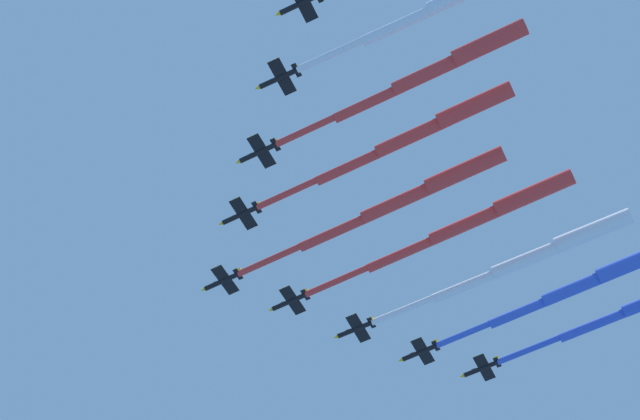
% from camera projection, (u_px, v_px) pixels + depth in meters
% --- Properties ---
extents(jet_lead, '(73.12, 8.30, 4.09)m').
position_uv_depth(jet_lead, '(402.00, 200.00, 208.50)').
color(jet_lead, black).
extents(jet_port_inner, '(69.09, 8.36, 3.97)m').
position_uv_depth(jet_port_inner, '(414.00, 135.00, 204.22)').
color(jet_port_inner, black).
extents(jet_starboard_inner, '(73.68, 8.32, 4.04)m').
position_uv_depth(jet_starboard_inner, '(471.00, 222.00, 212.24)').
color(jet_starboard_inner, black).
extents(jet_port_mid, '(65.31, 8.31, 4.10)m').
position_uv_depth(jet_port_mid, '(429.00, 72.00, 196.19)').
color(jet_port_mid, black).
extents(jet_starboard_mid, '(70.88, 8.39, 3.98)m').
position_uv_depth(jet_starboard_mid, '(532.00, 257.00, 213.57)').
color(jet_starboard_mid, black).
extents(jet_starboard_outer, '(63.74, 8.32, 4.05)m').
position_uv_depth(jet_starboard_outer, '(576.00, 287.00, 216.51)').
color(jet_starboard_outer, black).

